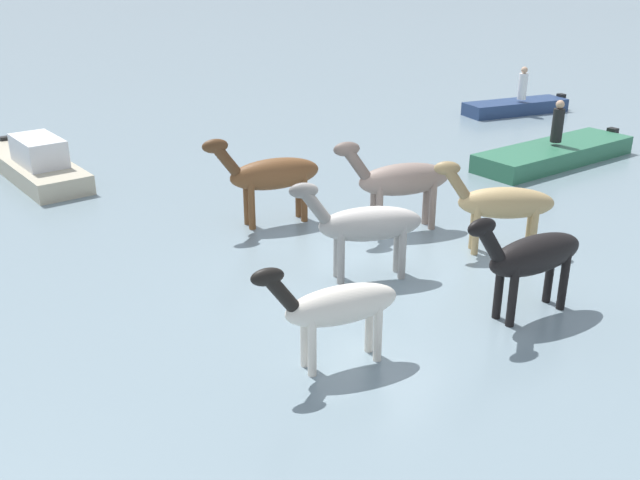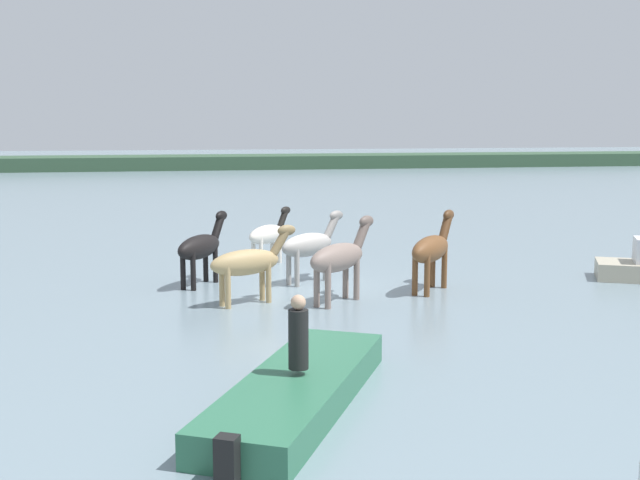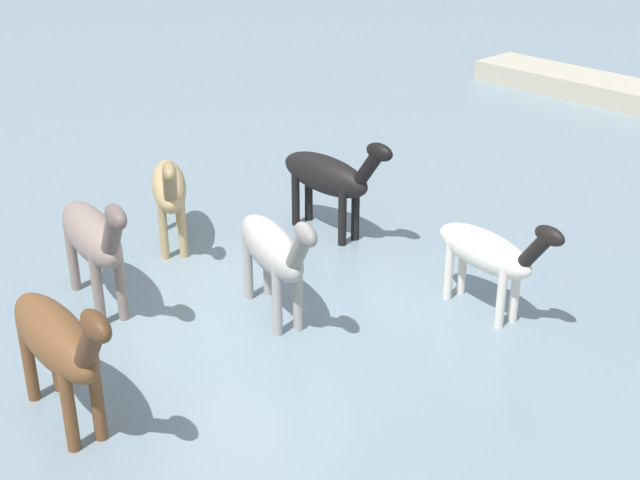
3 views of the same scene
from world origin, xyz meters
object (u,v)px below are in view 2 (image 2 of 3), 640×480
at_px(horse_lead, 201,247).
at_px(boat_dinghy_port, 298,396).
at_px(horse_mid_herd, 309,245).
at_px(horse_dun_straggler, 339,257).
at_px(horse_gray_outer, 432,249).
at_px(person_watcher_seated, 298,335).
at_px(horse_chestnut_trailing, 248,262).
at_px(horse_rear_stallion, 268,234).

bearing_deg(horse_lead, boat_dinghy_port, -140.04).
relative_size(horse_mid_herd, boat_dinghy_port, 0.39).
bearing_deg(horse_lead, horse_dun_straggler, -96.40).
xyz_separation_m(horse_gray_outer, person_watcher_seated, (-4.70, -7.91, 0.03)).
relative_size(horse_gray_outer, horse_chestnut_trailing, 0.98).
distance_m(horse_dun_straggler, horse_mid_herd, 2.61).
height_order(horse_lead, boat_dinghy_port, horse_lead).
xyz_separation_m(horse_lead, boat_dinghy_port, (1.26, -9.73, -0.88)).
bearing_deg(horse_mid_herd, boat_dinghy_port, -138.35).
height_order(boat_dinghy_port, person_watcher_seated, person_watcher_seated).
height_order(horse_rear_stallion, horse_lead, horse_lead).
xyz_separation_m(horse_gray_outer, horse_lead, (-5.98, 1.77, -0.06)).
xyz_separation_m(horse_dun_straggler, boat_dinghy_port, (-2.06, -7.04, -0.95)).
height_order(horse_dun_straggler, horse_rear_stallion, horse_dun_straggler).
bearing_deg(horse_dun_straggler, horse_gray_outer, -25.22).
xyz_separation_m(horse_mid_herd, person_watcher_seated, (-1.70, -9.59, 0.10)).
height_order(horse_rear_stallion, horse_gray_outer, horse_gray_outer).
bearing_deg(horse_rear_stallion, horse_lead, -177.19).
bearing_deg(horse_rear_stallion, horse_chestnut_trailing, -151.32).
xyz_separation_m(horse_dun_straggler, person_watcher_seated, (-2.04, -7.00, 0.03)).
bearing_deg(horse_chestnut_trailing, horse_dun_straggler, -31.01).
height_order(horse_dun_straggler, horse_lead, horse_dun_straggler).
distance_m(horse_dun_straggler, boat_dinghy_port, 7.40).
xyz_separation_m(horse_dun_straggler, horse_gray_outer, (2.66, 0.91, -0.01)).
relative_size(horse_chestnut_trailing, boat_dinghy_port, 0.42).
relative_size(horse_chestnut_trailing, person_watcher_seated, 1.97).
bearing_deg(horse_rear_stallion, horse_gray_outer, -100.23).
distance_m(horse_mid_herd, horse_lead, 2.98).
height_order(horse_dun_straggler, horse_mid_herd, horse_dun_straggler).
bearing_deg(person_watcher_seated, horse_dun_straggler, 73.77).
relative_size(horse_dun_straggler, horse_rear_stallion, 1.13).
relative_size(horse_mid_herd, person_watcher_seated, 1.83).
height_order(horse_lead, horse_chestnut_trailing, horse_lead).
xyz_separation_m(horse_dun_straggler, horse_chestnut_trailing, (-2.23, 0.23, -0.10)).
distance_m(horse_mid_herd, person_watcher_seated, 9.74).
relative_size(horse_rear_stallion, horse_mid_herd, 0.89).
relative_size(horse_rear_stallion, horse_lead, 0.84).
distance_m(horse_rear_stallion, horse_chestnut_trailing, 5.39).
relative_size(horse_lead, boat_dinghy_port, 0.41).
distance_m(horse_chestnut_trailing, boat_dinghy_port, 7.32).
distance_m(boat_dinghy_port, person_watcher_seated, 0.98).
height_order(horse_dun_straggler, horse_chestnut_trailing, horse_dun_straggler).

